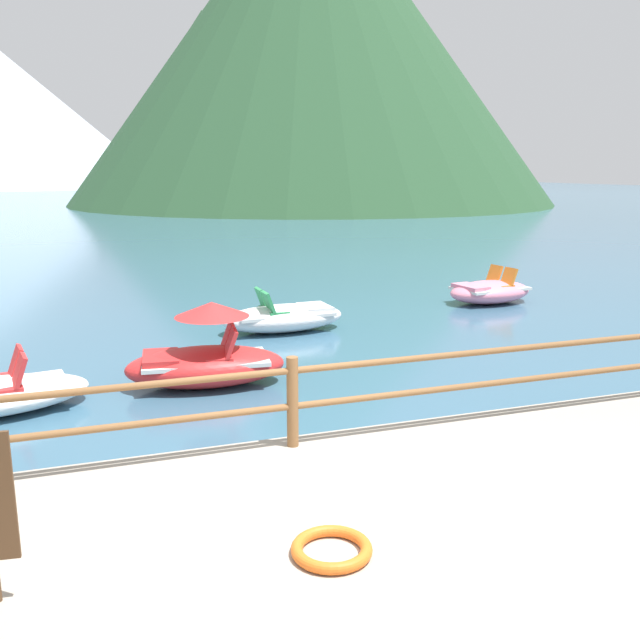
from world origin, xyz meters
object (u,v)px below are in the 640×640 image
Objects in this scene: life_ring at (332,549)px; pedal_boat_3 at (206,358)px; pedal_boat_1 at (490,291)px; pedal_boat_5 at (284,317)px.

pedal_boat_3 is (0.02, 5.58, -0.02)m from life_ring.
pedal_boat_3 is at bearing -150.93° from pedal_boat_1.
pedal_boat_5 is at bearing 55.49° from pedal_boat_3.
pedal_boat_1 is 0.92× the size of pedal_boat_5.
life_ring is at bearing -90.23° from pedal_boat_3.
pedal_boat_3 is 3.67m from pedal_boat_5.
pedal_boat_3 is (-7.63, -4.24, 0.14)m from pedal_boat_1.
pedal_boat_1 is 5.68m from pedal_boat_5.
life_ring is at bearing -103.72° from pedal_boat_5.
pedal_boat_1 is (7.65, 9.82, -0.16)m from life_ring.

